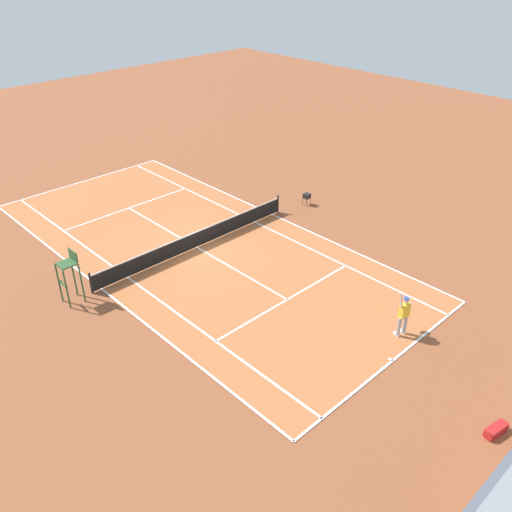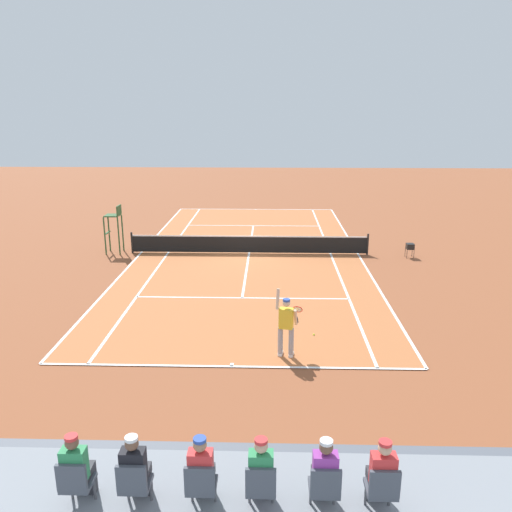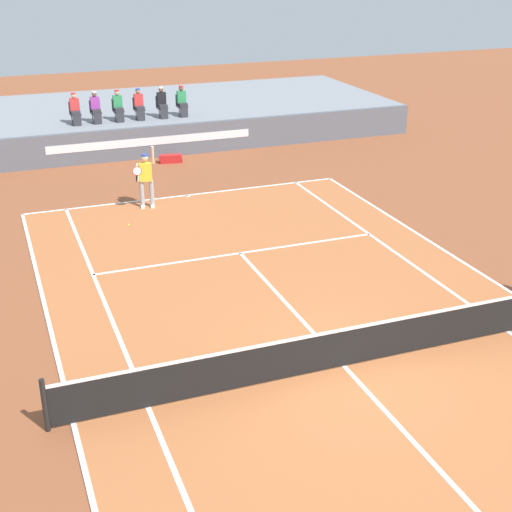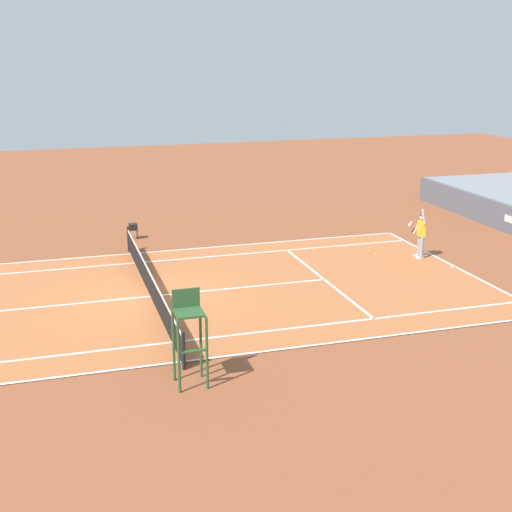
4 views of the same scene
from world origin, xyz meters
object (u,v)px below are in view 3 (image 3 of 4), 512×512
Objects in this scene: spectator_seated_2 at (118,106)px; tennis_ball at (128,225)px; spectator_seated_3 at (139,105)px; tennis_player at (146,179)px; equipment_bag at (171,159)px; spectator_seated_0 at (75,109)px; spectator_seated_4 at (162,103)px; spectator_seated_5 at (182,102)px; spectator_seated_1 at (96,108)px.

tennis_ball is at bearing -99.79° from spectator_seated_2.
spectator_seated_2 and spectator_seated_3 have the same top height.
spectator_seated_3 is at bearing 74.86° from tennis_ball.
equipment_bag is (2.09, 4.97, -0.83)m from tennis_player.
tennis_player is (-1.46, -7.43, -0.89)m from spectator_seated_3.
spectator_seated_4 is at bearing 0.00° from spectator_seated_0.
spectator_seated_5 reaches higher than tennis_ball.
spectator_seated_1 is at bearing 180.00° from spectator_seated_4.
spectator_seated_1 is at bearing 92.54° from tennis_player.
spectator_seated_2 reaches higher than equipment_bag.
equipment_bag is (0.62, -2.46, -1.73)m from spectator_seated_3.
spectator_seated_1 is 2.77m from spectator_seated_4.
tennis_player is 30.63× the size of tennis_ball.
spectator_seated_0 is at bearing 142.81° from equipment_bag.
equipment_bag is (-1.22, -2.46, -1.73)m from spectator_seated_5.
spectator_seated_1 is at bearing 0.00° from spectator_seated_0.
spectator_seated_4 is 1.00× the size of spectator_seated_5.
spectator_seated_0 is 3.60m from spectator_seated_4.
spectator_seated_2 is at bearing 121.27° from equipment_bag.
spectator_seated_2 is at bearing 85.44° from tennis_player.
tennis_player is (-0.59, -7.43, -0.89)m from spectator_seated_2.
spectator_seated_5 is at bearing 0.00° from spectator_seated_1.
spectator_seated_0 and spectator_seated_4 have the same top height.
spectator_seated_2 is at bearing 0.00° from spectator_seated_1.
tennis_player is at bearing -114.01° from spectator_seated_5.
spectator_seated_3 and spectator_seated_5 have the same top height.
spectator_seated_2 and spectator_seated_5 have the same top height.
equipment_bag reaches higher than tennis_ball.
spectator_seated_3 is 7.62m from tennis_player.
spectator_seated_0 is 1.75m from spectator_seated_2.
spectator_seated_1 is 0.92m from spectator_seated_2.
spectator_seated_2 reaches higher than tennis_player.
equipment_bag is at bearing -116.40° from spectator_seated_5.
spectator_seated_2 is 1.00× the size of spectator_seated_4.
spectator_seated_1 is (0.83, 0.00, 0.00)m from spectator_seated_0.
tennis_player is (-2.44, -7.43, -0.89)m from spectator_seated_4.
spectator_seated_4 is at bearing 81.78° from equipment_bag.
spectator_seated_2 is 0.87m from spectator_seated_3.
spectator_seated_4 reaches higher than tennis_player.
spectator_seated_4 is 3.03m from equipment_bag.
spectator_seated_4 is 0.61× the size of tennis_player.
spectator_seated_1 is at bearing 134.48° from equipment_bag.
spectator_seated_5 is (2.72, 0.00, 0.00)m from spectator_seated_2.
spectator_seated_3 is at bearing 78.85° from tennis_player.
spectator_seated_1 is 3.64m from spectator_seated_5.
tennis_ball is (-0.61, -8.90, -1.85)m from spectator_seated_1.
spectator_seated_5 is at bearing 64.46° from tennis_ball.
tennis_ball is (0.21, -8.90, -1.85)m from spectator_seated_0.
spectator_seated_5 is 8.18m from tennis_player.
spectator_seated_2 is 3.36m from equipment_bag.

